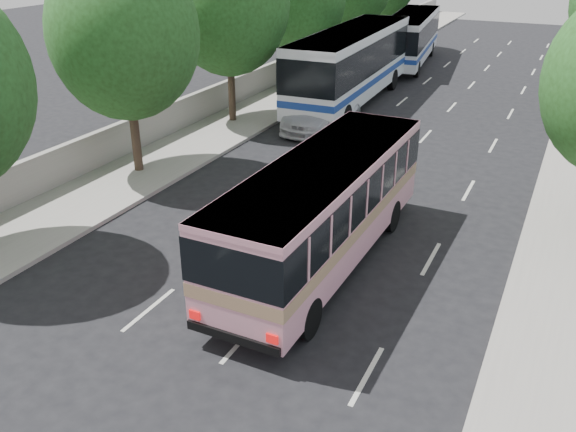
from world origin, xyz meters
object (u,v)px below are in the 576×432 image
Objects in this scene: white_pickup at (323,111)px; pink_bus at (324,202)px; pink_taxi at (282,213)px; tour_coach_rear at (411,34)px; tour_coach_front at (352,60)px.

pink_bus is at bearing -65.36° from white_pickup.
pink_taxi is 0.34× the size of tour_coach_rear.
tour_coach_rear is (-5.80, 30.51, 0.14)m from pink_bus.
white_pickup is (-3.43, 11.62, 0.15)m from pink_taxi.
tour_coach_front reaches higher than white_pickup.
tour_coach_front is at bearing 96.02° from white_pickup.
pink_bus is 1.73× the size of white_pickup.
tour_coach_rear is at bearing 93.02° from white_pickup.
tour_coach_front reaches higher than tour_coach_rear.
white_pickup is 0.49× the size of tour_coach_rear.
pink_taxi is at bearing 147.97° from pink_bus.
pink_bus is at bearing -39.11° from pink_taxi.
tour_coach_rear is at bearing 91.21° from pink_taxi.
pink_bus reaches higher than white_pickup.
white_pickup is at bearing -95.77° from tour_coach_rear.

